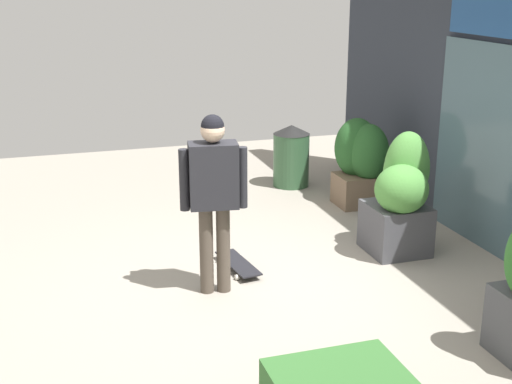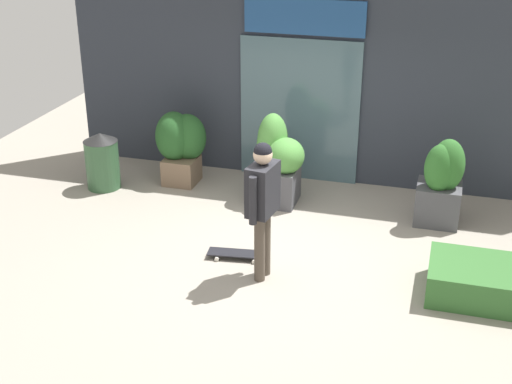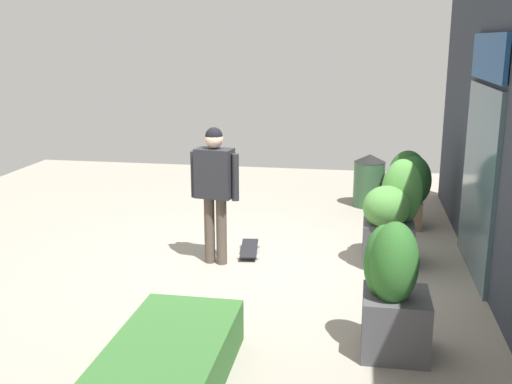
% 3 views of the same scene
% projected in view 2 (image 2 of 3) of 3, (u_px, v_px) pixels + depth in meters
% --- Properties ---
extents(ground_plane, '(12.00, 12.00, 0.00)m').
position_uv_depth(ground_plane, '(277.00, 258.00, 8.89)').
color(ground_plane, gray).
extents(building_facade, '(8.09, 0.31, 3.44)m').
position_uv_depth(building_facade, '(324.00, 72.00, 10.62)').
color(building_facade, '#2D333D').
rests_on(building_facade, ground_plane).
extents(skateboarder, '(0.32, 0.62, 1.71)m').
position_uv_depth(skateboarder, '(263.00, 197.00, 8.05)').
color(skateboarder, '#4C4238').
rests_on(skateboarder, ground_plane).
extents(skateboard, '(0.76, 0.33, 0.08)m').
position_uv_depth(skateboard, '(237.00, 253.00, 8.87)').
color(skateboard, black).
rests_on(skateboard, ground_plane).
extents(planter_box_left, '(0.60, 0.59, 1.24)m').
position_uv_depth(planter_box_left, '(441.00, 183.00, 9.54)').
color(planter_box_left, '#47474C').
rests_on(planter_box_left, ground_plane).
extents(planter_box_right, '(0.74, 0.72, 1.31)m').
position_uv_depth(planter_box_right, '(276.00, 158.00, 10.20)').
color(planter_box_right, '#47474C').
rests_on(planter_box_right, ground_plane).
extents(planter_box_mid, '(0.77, 0.63, 1.13)m').
position_uv_depth(planter_box_mid, '(180.00, 142.00, 10.89)').
color(planter_box_mid, brown).
rests_on(planter_box_mid, ground_plane).
extents(trash_bin, '(0.52, 0.52, 0.88)m').
position_uv_depth(trash_bin, '(102.00, 160.00, 10.73)').
color(trash_bin, '#335938').
rests_on(trash_bin, ground_plane).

